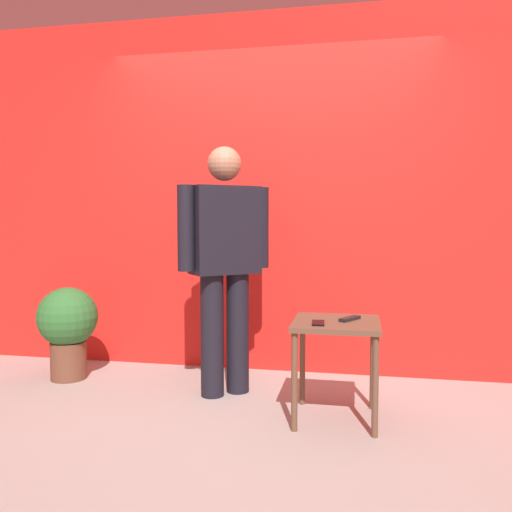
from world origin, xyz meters
TOP-DOWN VIEW (x-y plane):
  - ground_plane at (0.00, 0.00)m, footprint 12.00×12.00m
  - back_wall_red at (0.00, 1.21)m, footprint 5.92×0.12m
  - standing_person at (-0.20, 0.54)m, footprint 0.58×0.49m
  - side_table at (0.56, 0.22)m, footprint 0.50×0.50m
  - cell_phone at (0.46, 0.11)m, footprint 0.08×0.15m
  - tv_remote at (0.63, 0.25)m, footprint 0.13×0.17m
  - potted_plant at (-1.44, 0.64)m, footprint 0.44×0.44m

SIDE VIEW (x-z plane):
  - ground_plane at x=0.00m, z-range 0.00..0.00m
  - potted_plant at x=-1.44m, z-range 0.06..0.75m
  - side_table at x=0.56m, z-range 0.20..0.79m
  - cell_phone at x=0.46m, z-range 0.59..0.60m
  - tv_remote at x=0.63m, z-range 0.59..0.61m
  - standing_person at x=-0.20m, z-range 0.10..1.77m
  - back_wall_red at x=0.00m, z-range 0.00..2.77m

